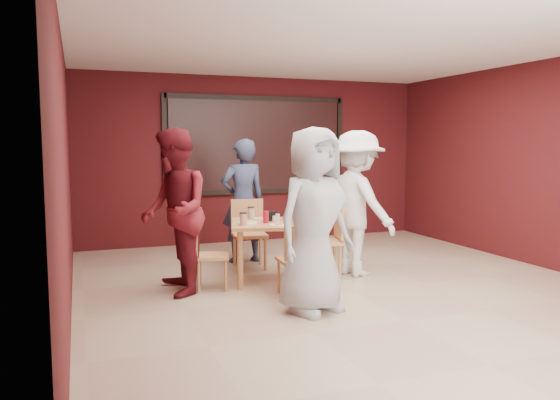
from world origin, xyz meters
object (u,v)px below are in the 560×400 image
object	(u,v)px
chair_right	(330,236)
chair_front	(299,256)
chair_left	(206,251)
diner_front	(314,221)
diner_left	(174,212)
dining_table	(271,229)
diner_right	(357,203)
diner_back	(243,201)
chair_back	(249,229)

from	to	relation	value
chair_right	chair_front	bearing A→B (deg)	-134.49
chair_front	chair_left	bearing A→B (deg)	141.35
diner_front	diner_left	xyz separation A→B (m)	(-1.19, 1.14, 0.01)
dining_table	diner_right	bearing A→B (deg)	-2.52
chair_front	chair_left	size ratio (longest dim) A/B	1.04
diner_back	diner_left	distance (m)	1.77
chair_right	diner_right	bearing A→B (deg)	-3.38
diner_back	diner_left	bearing A→B (deg)	45.58
chair_right	diner_left	xyz separation A→B (m)	(-1.96, -0.12, 0.42)
chair_right	diner_left	distance (m)	2.01
diner_back	diner_right	xyz separation A→B (m)	(1.15, -1.22, 0.05)
chair_front	diner_right	size ratio (longest dim) A/B	0.44
diner_front	diner_back	size ratio (longest dim) A/B	1.06
diner_back	diner_right	distance (m)	1.68
chair_right	diner_back	distance (m)	1.47
dining_table	chair_back	size ratio (longest dim) A/B	1.25
chair_left	chair_right	distance (m)	1.59
diner_front	diner_left	world-z (taller)	diner_left
diner_left	diner_right	world-z (taller)	diner_left
diner_right	chair_right	bearing A→B (deg)	70.78
dining_table	chair_front	world-z (taller)	dining_table
dining_table	diner_right	world-z (taller)	diner_right
chair_front	diner_back	world-z (taller)	diner_back
chair_back	chair_left	world-z (taller)	chair_back
chair_front	diner_left	xyz separation A→B (m)	(-1.24, 0.62, 0.47)
dining_table	diner_front	size ratio (longest dim) A/B	0.62
chair_right	diner_right	world-z (taller)	diner_right
chair_front	diner_left	bearing A→B (deg)	153.38
diner_right	diner_back	bearing A→B (deg)	27.37
chair_left	diner_back	world-z (taller)	diner_back
diner_front	diner_right	bearing A→B (deg)	26.05
chair_front	chair_right	world-z (taller)	chair_right
dining_table	chair_right	xyz separation A→B (m)	(0.78, -0.03, -0.13)
diner_front	diner_right	world-z (taller)	diner_front
chair_left	chair_right	xyz separation A→B (m)	(1.59, 0.05, 0.07)
diner_front	diner_right	size ratio (longest dim) A/B	1.00
chair_front	diner_left	size ratio (longest dim) A/B	0.44
chair_front	chair_right	bearing A→B (deg)	45.51
dining_table	chair_back	distance (m)	0.84
diner_front	diner_back	distance (m)	2.46
chair_right	chair_back	bearing A→B (deg)	133.05
chair_right	dining_table	bearing A→B (deg)	177.89
dining_table	diner_right	size ratio (longest dim) A/B	0.62
dining_table	chair_left	bearing A→B (deg)	-174.59
chair_left	diner_front	world-z (taller)	diner_front
chair_left	chair_right	bearing A→B (deg)	1.74
diner_front	chair_right	bearing A→B (deg)	37.15
chair_front	diner_back	size ratio (longest dim) A/B	0.46
diner_right	chair_left	bearing A→B (deg)	74.93
diner_left	diner_right	xyz separation A→B (m)	(2.33, 0.10, -0.01)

